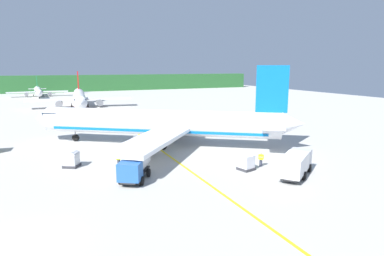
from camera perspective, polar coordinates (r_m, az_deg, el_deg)
The scene contains 13 objects.
ground at distance 72.26m, azimuth -25.15°, elevation 0.10°, with size 240.00×320.00×0.20m, color #B7B5AD.
distant_treeline at distance 168.83m, azimuth -24.66°, elevation 6.91°, with size 216.00×6.00×7.78m, color #28602D.
airliner_foreground at distance 49.83m, azimuth -5.24°, elevation 0.87°, with size 36.31×30.95×11.90m.
airliner_mid_apron at distance 100.88m, azimuth -18.82°, elevation 4.96°, with size 29.86×36.03×10.27m.
airliner_far_taxiway at distance 144.93m, azimuth -24.99°, elevation 5.78°, with size 22.75×27.36×7.81m.
service_truck_fuel at distance 37.67m, azimuth 17.46°, elevation -5.77°, with size 6.73×5.85×2.51m.
service_truck_catering at distance 35.32m, azimuth -9.72°, elevation -6.61°, with size 4.67×6.00×2.40m.
cargo_container_near at distance 41.75m, azimuth -20.02°, elevation -5.13°, with size 2.24×2.24×1.92m.
cargo_container_mid at distance 38.67m, azimuth 9.35°, elevation -5.90°, with size 1.96×1.96×1.84m.
crew_marshaller at distance 40.22m, azimuth -12.53°, elevation -5.10°, with size 0.62×0.30×1.77m.
crew_loader_left at distance 43.88m, azimuth -10.55°, elevation -3.77°, with size 0.26×0.63×1.72m.
crew_loader_right at distance 40.22m, azimuth 11.80°, elevation -5.14°, with size 0.53×0.45×1.71m.
apron_guide_line at distance 45.84m, azimuth -4.69°, elevation -4.31°, with size 0.30×60.00×0.01m, color yellow.
Camera 1 is at (2.18, -23.25, 11.70)m, focal length 30.97 mm.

